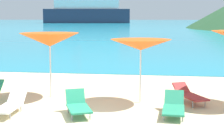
% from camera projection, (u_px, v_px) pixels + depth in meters
% --- Properties ---
extents(ground_plane, '(50.00, 100.00, 0.30)m').
position_uv_depth(ground_plane, '(119.00, 70.00, 18.90)').
color(ground_plane, beige).
extents(ocean_water, '(650.00, 440.00, 0.02)m').
position_uv_depth(ocean_water, '(155.00, 22.00, 232.43)').
color(ocean_water, teal).
rests_on(ocean_water, ground_plane).
extents(umbrella_3, '(2.21, 2.21, 2.27)m').
position_uv_depth(umbrella_3, '(50.00, 40.00, 11.55)').
color(umbrella_3, silver).
rests_on(umbrella_3, ground_plane).
extents(umbrella_4, '(2.11, 2.11, 2.10)m').
position_uv_depth(umbrella_4, '(141.00, 45.00, 10.79)').
color(umbrella_4, silver).
rests_on(umbrella_4, ground_plane).
extents(lounge_chair_0, '(0.57, 1.53, 0.60)m').
position_uv_depth(lounge_chair_0, '(10.00, 104.00, 9.71)').
color(lounge_chair_0, white).
rests_on(lounge_chair_0, ground_plane).
extents(lounge_chair_1, '(1.04, 1.40, 0.67)m').
position_uv_depth(lounge_chair_1, '(78.00, 105.00, 9.58)').
color(lounge_chair_1, '#268C66').
rests_on(lounge_chair_1, ground_plane).
extents(lounge_chair_6, '(0.69, 1.59, 0.59)m').
position_uv_depth(lounge_chair_6, '(174.00, 106.00, 9.59)').
color(lounge_chair_6, '#268C66').
rests_on(lounge_chair_6, ground_plane).
extents(lounge_chair_7, '(1.14, 1.58, 0.57)m').
position_uv_depth(lounge_chair_7, '(189.00, 94.00, 10.92)').
color(lounge_chair_7, '#A53333').
rests_on(lounge_chair_7, ground_plane).
extents(cruise_ship, '(45.78, 15.56, 20.15)m').
position_uv_depth(cruise_ship, '(87.00, 9.00, 175.67)').
color(cruise_ship, '#262D47').
rests_on(cruise_ship, ocean_water).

